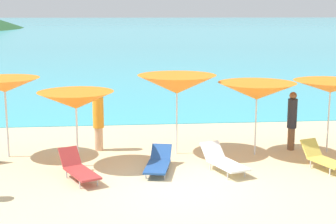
% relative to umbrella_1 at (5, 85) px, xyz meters
% --- Properties ---
extents(ground_plane, '(50.00, 100.00, 0.30)m').
position_rel_umbrella_1_xyz_m(ground_plane, '(4.71, 6.80, -2.26)').
color(ground_plane, beige).
extents(ocean_water, '(650.00, 440.00, 0.02)m').
position_rel_umbrella_1_xyz_m(ocean_water, '(4.71, 223.90, -2.10)').
color(ocean_water, '#38B7CC').
rests_on(ocean_water, ground_plane).
extents(umbrella_1, '(2.00, 2.00, 2.31)m').
position_rel_umbrella_1_xyz_m(umbrella_1, '(0.00, 0.00, 0.00)').
color(umbrella_1, silver).
rests_on(umbrella_1, ground_plane).
extents(umbrella_2, '(2.06, 2.06, 2.06)m').
position_rel_umbrella_1_xyz_m(umbrella_2, '(2.08, -1.10, -0.28)').
color(umbrella_2, silver).
rests_on(umbrella_2, ground_plane).
extents(umbrella_3, '(2.30, 2.30, 2.36)m').
position_rel_umbrella_1_xyz_m(umbrella_3, '(4.91, -0.13, -0.02)').
color(umbrella_3, silver).
rests_on(umbrella_3, ground_plane).
extents(umbrella_4, '(2.38, 2.38, 2.15)m').
position_rel_umbrella_1_xyz_m(umbrella_4, '(7.20, -0.48, -0.20)').
color(umbrella_4, silver).
rests_on(umbrella_4, ground_plane).
extents(umbrella_5, '(2.31, 2.31, 2.17)m').
position_rel_umbrella_1_xyz_m(umbrella_5, '(9.43, -0.42, -0.11)').
color(umbrella_5, silver).
rests_on(umbrella_5, ground_plane).
extents(lounge_chair_2, '(0.90, 1.77, 0.54)m').
position_rel_umbrella_1_xyz_m(lounge_chair_2, '(4.23, -1.79, -1.87)').
color(lounge_chair_2, '#1E478C').
rests_on(lounge_chair_2, ground_plane).
extents(lounge_chair_3, '(1.12, 1.74, 0.65)m').
position_rel_umbrella_1_xyz_m(lounge_chair_3, '(5.94, -1.97, -1.81)').
color(lounge_chair_3, white).
rests_on(lounge_chair_3, ground_plane).
extents(lounge_chair_4, '(1.19, 1.72, 0.68)m').
position_rel_umbrella_1_xyz_m(lounge_chair_4, '(2.18, -2.27, -1.82)').
color(lounge_chair_4, '#A53333').
rests_on(lounge_chair_4, ground_plane).
extents(lounge_chair_6, '(0.95, 1.51, 0.70)m').
position_rel_umbrella_1_xyz_m(lounge_chair_6, '(8.62, -2.05, -1.79)').
color(lounge_chair_6, '#D8BF4C').
rests_on(lounge_chair_6, ground_plane).
extents(beachgoer_1, '(0.29, 0.29, 1.79)m').
position_rel_umbrella_1_xyz_m(beachgoer_1, '(8.44, -0.05, -1.13)').
color(beachgoer_1, brown).
rests_on(beachgoer_1, ground_plane).
extents(beachgoer_2, '(0.33, 0.33, 1.85)m').
position_rel_umbrella_1_xyz_m(beachgoer_2, '(2.59, 0.48, -1.12)').
color(beachgoer_2, '#DBAA84').
rests_on(beachgoer_2, ground_plane).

